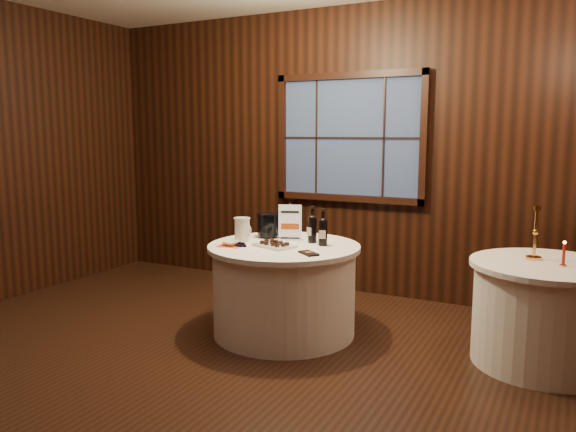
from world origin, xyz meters
The scene contains 16 objects.
ground centered at (0.00, 0.00, 0.00)m, with size 6.00×6.00×0.00m, color black.
back_wall centered at (0.00, 2.48, 1.54)m, with size 6.00×0.10×3.00m.
main_table centered at (0.00, 1.00, 0.39)m, with size 1.28×1.28×0.77m.
side_table centered at (2.00, 1.30, 0.39)m, with size 1.08×1.08×0.77m.
sign_stand centered at (-0.05, 1.21, 0.88)m, with size 0.19×0.15×0.32m.
port_bottle_left centered at (0.17, 1.19, 0.91)m, with size 0.07×0.09×0.31m.
port_bottle_right centered at (0.30, 1.12, 0.90)m, with size 0.07×0.08×0.31m.
ice_bucket centered at (-0.28, 1.23, 0.89)m, with size 0.22×0.22×0.22m.
chocolate_plate centered at (-0.03, 0.89, 0.79)m, with size 0.38×0.31×0.05m.
chocolate_box centered at (0.34, 0.76, 0.78)m, with size 0.18×0.09×0.02m, color black.
grape_bunch centered at (-0.27, 0.77, 0.79)m, with size 0.16×0.07×0.04m.
glass_pitcher centered at (-0.41, 0.99, 0.87)m, with size 0.19×0.14×0.20m.
orange_napkin centered at (-0.37, 0.77, 0.77)m, with size 0.20×0.20×0.00m, color #FF5315.
cracker_bowl centered at (-0.37, 0.77, 0.79)m, with size 0.15×0.15×0.04m, color silver.
brass_candlestick centered at (1.90, 1.38, 0.92)m, with size 0.11×0.11×0.40m.
red_candle centered at (2.10, 1.23, 0.84)m, with size 0.05×0.05×0.18m.
Camera 1 is at (2.16, -3.08, 1.70)m, focal length 35.00 mm.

